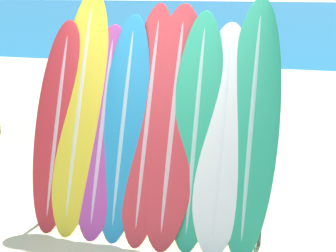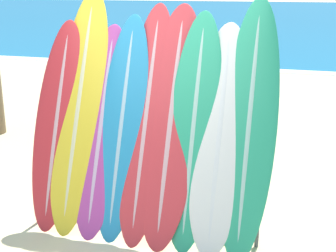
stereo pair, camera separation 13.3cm
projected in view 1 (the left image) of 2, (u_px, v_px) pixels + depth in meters
ocean_water at (281, 14)px, 41.24m from camera, size 120.00×60.00×0.01m
surfboard_rack at (148, 188)px, 4.77m from camera, size 2.33×0.04×0.89m
surfboard_slot_0 at (58, 125)px, 4.89m from camera, size 0.52×0.89×2.12m
surfboard_slot_1 at (80, 110)px, 4.85m from camera, size 0.56×1.08×2.44m
surfboard_slot_2 at (103, 130)px, 4.77m from camera, size 0.53×0.94×2.09m
surfboard_slot_3 at (124, 127)px, 4.71m from camera, size 0.50×0.94×2.20m
surfboard_slot_4 at (148, 122)px, 4.67m from camera, size 0.51×1.05×2.31m
surfboard_slot_5 at (173, 124)px, 4.60m from camera, size 0.59×1.05×2.31m
surfboard_slot_6 at (196, 130)px, 4.53m from camera, size 0.51×0.90×2.24m
surfboard_slot_7 at (222, 138)px, 4.46m from camera, size 0.57×0.93×2.14m
surfboard_slot_8 at (251, 127)px, 4.40m from camera, size 0.52×0.99×2.38m
person_near_water at (246, 59)px, 10.31m from camera, size 0.25×0.28×1.66m
person_mid_beach at (205, 78)px, 7.89m from camera, size 0.29×0.25×1.74m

